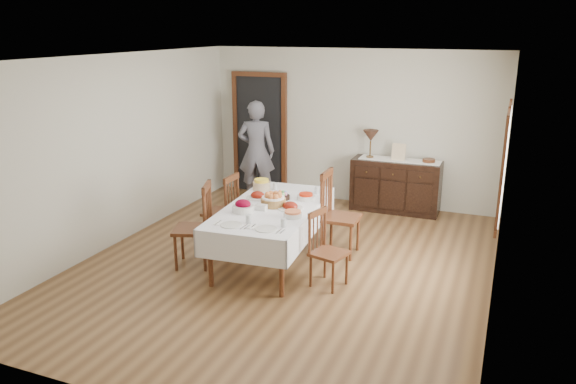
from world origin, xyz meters
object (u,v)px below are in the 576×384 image
at_px(dining_table, 272,213).
at_px(chair_left_far, 224,209).
at_px(chair_right_near, 326,248).
at_px(sideboard, 396,186).
at_px(chair_right_far, 337,213).
at_px(table_lamp, 371,137).
at_px(chair_left_near, 196,225).
at_px(person, 256,148).

distance_m(dining_table, chair_left_far, 0.95).
height_order(chair_right_near, sideboard, chair_right_near).
distance_m(chair_left_far, chair_right_far, 1.59).
bearing_deg(table_lamp, dining_table, -102.63).
bearing_deg(chair_right_near, chair_left_near, 107.11).
distance_m(dining_table, person, 2.73).
relative_size(chair_right_near, chair_right_far, 0.80).
relative_size(chair_left_near, chair_right_near, 1.19).
bearing_deg(sideboard, chair_left_near, -121.01).
relative_size(chair_left_far, table_lamp, 2.17).
height_order(chair_left_far, table_lamp, table_lamp).
xyz_separation_m(chair_right_near, person, (-2.19, 2.77, 0.47)).
height_order(dining_table, person, person).
bearing_deg(person, dining_table, 102.79).
relative_size(chair_left_near, chair_right_far, 0.96).
distance_m(chair_right_far, person, 2.73).
bearing_deg(person, sideboard, 170.32).
xyz_separation_m(chair_left_near, sideboard, (1.88, 3.13, -0.12)).
bearing_deg(chair_right_far, sideboard, -10.41).
bearing_deg(dining_table, table_lamp, 73.24).
bearing_deg(table_lamp, chair_left_far, -122.10).
height_order(chair_left_near, chair_right_near, chair_left_near).
bearing_deg(chair_right_near, table_lamp, 19.48).
relative_size(dining_table, chair_right_far, 1.99).
xyz_separation_m(sideboard, table_lamp, (-0.45, 0.02, 0.78)).
bearing_deg(chair_left_near, table_lamp, 136.36).
height_order(sideboard, table_lamp, table_lamp).
xyz_separation_m(dining_table, sideboard, (1.05, 2.65, -0.23)).
distance_m(chair_right_near, person, 3.56).
bearing_deg(chair_left_far, person, -167.12).
bearing_deg(chair_right_far, table_lamp, 1.92).
bearing_deg(chair_right_near, dining_table, 79.43).
bearing_deg(person, chair_left_far, 85.95).
height_order(dining_table, chair_right_near, chair_right_near).
relative_size(chair_right_far, table_lamp, 2.46).
height_order(chair_right_near, table_lamp, table_lamp).
xyz_separation_m(dining_table, chair_right_far, (0.69, 0.57, -0.09)).
relative_size(dining_table, table_lamp, 4.90).
distance_m(dining_table, chair_right_near, 0.97).
height_order(dining_table, chair_left_far, chair_left_far).
bearing_deg(sideboard, person, -173.23).
bearing_deg(dining_table, chair_right_near, -29.33).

